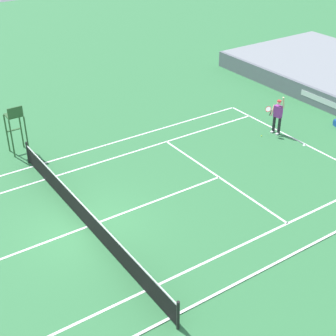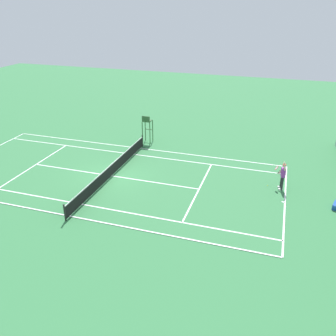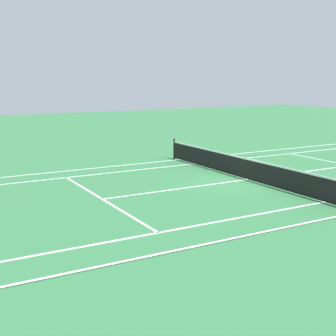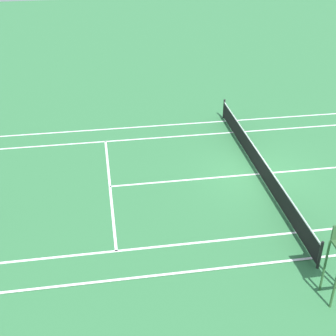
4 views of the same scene
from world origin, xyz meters
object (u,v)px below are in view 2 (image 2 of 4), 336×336
tennis_player (282,175)px  tennis_ball (268,186)px  umpire_chair (147,125)px  equipment_bag (336,205)px

tennis_player → tennis_ball: tennis_player is taller
tennis_ball → umpire_chair: 12.04m
tennis_ball → equipment_bag: bearing=69.1°
tennis_player → equipment_bag: bearing=66.4°
tennis_ball → tennis_player: bearing=80.9°
tennis_player → equipment_bag: tennis_player is taller
tennis_player → umpire_chair: umpire_chair is taller
tennis_player → equipment_bag: size_ratio=2.18×
equipment_bag → tennis_player: bearing=-113.6°
tennis_player → tennis_ball: (-0.13, -0.84, -0.96)m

